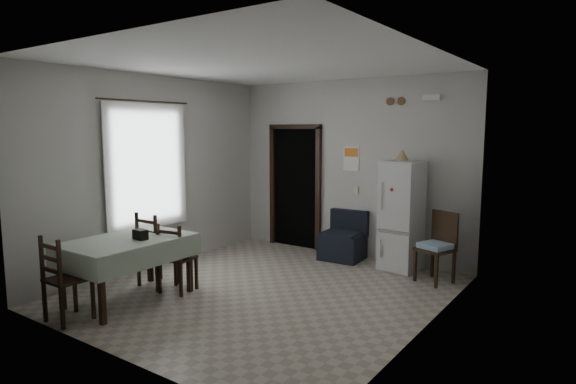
# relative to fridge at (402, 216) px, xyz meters

# --- Properties ---
(ground) EXTENTS (4.50, 4.50, 0.00)m
(ground) POSITION_rel_fridge_xyz_m (-1.06, -1.93, -0.82)
(ground) COLOR #A69B87
(ground) RESTS_ON ground
(ceiling) EXTENTS (4.20, 4.50, 0.02)m
(ceiling) POSITION_rel_fridge_xyz_m (-1.06, -1.93, 2.08)
(ceiling) COLOR white
(ceiling) RESTS_ON ground
(wall_back) EXTENTS (4.20, 0.02, 2.90)m
(wall_back) POSITION_rel_fridge_xyz_m (-1.06, 0.32, 0.63)
(wall_back) COLOR beige
(wall_back) RESTS_ON ground
(wall_front) EXTENTS (4.20, 0.02, 2.90)m
(wall_front) POSITION_rel_fridge_xyz_m (-1.06, -4.18, 0.63)
(wall_front) COLOR beige
(wall_front) RESTS_ON ground
(wall_left) EXTENTS (0.02, 4.50, 2.90)m
(wall_left) POSITION_rel_fridge_xyz_m (-3.16, -1.93, 0.63)
(wall_left) COLOR beige
(wall_left) RESTS_ON ground
(wall_right) EXTENTS (0.02, 4.50, 2.90)m
(wall_right) POSITION_rel_fridge_xyz_m (1.04, -1.93, 0.63)
(wall_right) COLOR beige
(wall_right) RESTS_ON ground
(doorway) EXTENTS (1.06, 0.52, 2.22)m
(doorway) POSITION_rel_fridge_xyz_m (-2.11, 0.52, 0.24)
(doorway) COLOR black
(doorway) RESTS_ON ground
(window_recess) EXTENTS (0.10, 1.20, 1.60)m
(window_recess) POSITION_rel_fridge_xyz_m (-3.21, -2.13, 0.73)
(window_recess) COLOR silver
(window_recess) RESTS_ON ground
(curtain) EXTENTS (0.02, 1.45, 1.85)m
(curtain) POSITION_rel_fridge_xyz_m (-3.10, -2.13, 0.73)
(curtain) COLOR silver
(curtain) RESTS_ON ground
(curtain_rod) EXTENTS (0.02, 1.60, 0.02)m
(curtain_rod) POSITION_rel_fridge_xyz_m (-3.09, -2.13, 1.68)
(curtain_rod) COLOR black
(curtain_rod) RESTS_ON ground
(calendar) EXTENTS (0.28, 0.02, 0.40)m
(calendar) POSITION_rel_fridge_xyz_m (-1.01, 0.31, 0.80)
(calendar) COLOR white
(calendar) RESTS_ON ground
(calendar_image) EXTENTS (0.24, 0.01, 0.14)m
(calendar_image) POSITION_rel_fridge_xyz_m (-1.01, 0.30, 0.90)
(calendar_image) COLOR orange
(calendar_image) RESTS_ON ground
(light_switch) EXTENTS (0.08, 0.02, 0.12)m
(light_switch) POSITION_rel_fridge_xyz_m (-0.91, 0.31, 0.28)
(light_switch) COLOR beige
(light_switch) RESTS_ON ground
(vent_left) EXTENTS (0.12, 0.03, 0.12)m
(vent_left) POSITION_rel_fridge_xyz_m (-0.36, 0.30, 1.70)
(vent_left) COLOR #543421
(vent_left) RESTS_ON ground
(vent_right) EXTENTS (0.12, 0.03, 0.12)m
(vent_right) POSITION_rel_fridge_xyz_m (-0.18, 0.30, 1.70)
(vent_right) COLOR #543421
(vent_right) RESTS_ON ground
(emergency_light) EXTENTS (0.25, 0.07, 0.09)m
(emergency_light) POSITION_rel_fridge_xyz_m (0.29, 0.28, 1.73)
(emergency_light) COLOR white
(emergency_light) RESTS_ON ground
(fridge) EXTENTS (0.57, 0.57, 1.64)m
(fridge) POSITION_rel_fridge_xyz_m (0.00, 0.00, 0.00)
(fridge) COLOR silver
(fridge) RESTS_ON ground
(tan_cone) EXTENTS (0.22, 0.22, 0.17)m
(tan_cone) POSITION_rel_fridge_xyz_m (-0.03, 0.03, 0.90)
(tan_cone) COLOR tan
(tan_cone) RESTS_ON fridge
(navy_seat) EXTENTS (0.68, 0.66, 0.78)m
(navy_seat) POSITION_rel_fridge_xyz_m (-0.99, 0.00, -0.43)
(navy_seat) COLOR black
(navy_seat) RESTS_ON ground
(corner_chair) EXTENTS (0.54, 0.54, 0.97)m
(corner_chair) POSITION_rel_fridge_xyz_m (0.62, -0.32, -0.33)
(corner_chair) COLOR black
(corner_chair) RESTS_ON ground
(dining_table) EXTENTS (0.99, 1.49, 0.77)m
(dining_table) POSITION_rel_fridge_xyz_m (-2.23, -3.17, -0.43)
(dining_table) COLOR #97A68E
(dining_table) RESTS_ON ground
(black_bag) EXTENTS (0.20, 0.13, 0.12)m
(black_bag) POSITION_rel_fridge_xyz_m (-2.08, -3.09, 0.02)
(black_bag) COLOR black
(black_bag) RESTS_ON dining_table
(dining_chair_far_left) EXTENTS (0.43, 0.43, 1.01)m
(dining_chair_far_left) POSITION_rel_fridge_xyz_m (-2.40, -2.57, -0.31)
(dining_chair_far_left) COLOR black
(dining_chair_far_left) RESTS_ON ground
(dining_chair_far_right) EXTENTS (0.46, 0.46, 0.91)m
(dining_chair_far_right) POSITION_rel_fridge_xyz_m (-1.99, -2.59, -0.36)
(dining_chair_far_right) COLOR black
(dining_chair_far_right) RESTS_ON ground
(dining_chair_near_head) EXTENTS (0.42, 0.42, 0.97)m
(dining_chair_near_head) POSITION_rel_fridge_xyz_m (-2.24, -3.95, -0.34)
(dining_chair_near_head) COLOR black
(dining_chair_near_head) RESTS_ON ground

